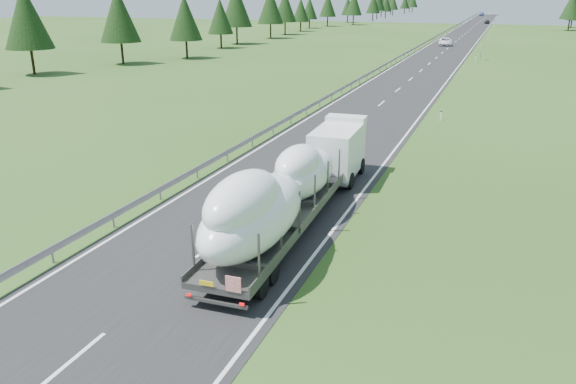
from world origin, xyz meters
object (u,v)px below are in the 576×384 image
(distant_van, at_px, (445,42))
(distant_car_dark, at_px, (487,22))
(highway_sign, at_px, (481,49))
(boat_truck, at_px, (289,185))
(distant_car_blue, at_px, (482,14))

(distant_van, bearing_deg, distant_car_dark, 82.49)
(distant_car_dark, bearing_deg, highway_sign, -83.20)
(boat_truck, relative_size, distant_car_dark, 4.94)
(highway_sign, distance_m, distant_car_blue, 200.10)
(distant_car_dark, bearing_deg, distant_car_blue, 99.17)
(distant_car_dark, bearing_deg, distant_van, -87.70)
(highway_sign, xyz_separation_m, distant_van, (-8.44, 26.19, -1.00))
(boat_truck, bearing_deg, distant_van, 92.12)
(highway_sign, height_order, distant_car_blue, highway_sign)
(boat_truck, xyz_separation_m, distant_car_blue, (-5.16, 277.15, -1.47))
(distant_car_dark, height_order, distant_car_blue, distant_car_blue)
(distant_van, xyz_separation_m, distant_car_blue, (-1.33, 173.67, -0.05))
(distant_car_dark, bearing_deg, boat_truck, -85.24)
(distant_car_blue, bearing_deg, distant_car_dark, -81.02)
(highway_sign, relative_size, boat_truck, 0.14)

